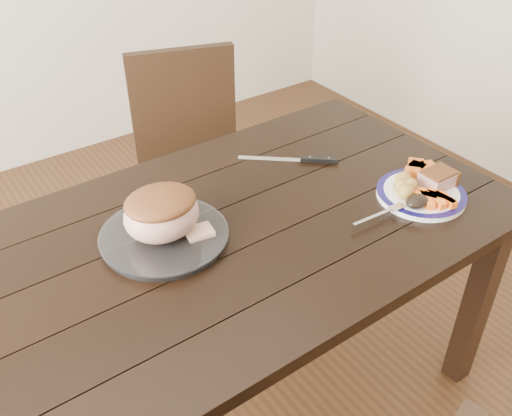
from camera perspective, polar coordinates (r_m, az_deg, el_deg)
ground at (r=2.08m, az=-2.24°, el=-18.70°), size 4.00×4.00×0.00m
dining_table at (r=1.59m, az=-2.78°, el=-4.80°), size 1.61×0.92×0.75m
chair_far at (r=2.31m, az=-6.39°, el=5.12°), size 0.53×0.54×0.93m
dinner_plate at (r=1.72m, az=16.16°, el=1.32°), size 0.26×0.26×0.02m
plate_rim at (r=1.72m, az=16.21°, el=1.55°), size 0.26×0.26×0.02m
serving_platter at (r=1.51m, az=-9.15°, el=-2.89°), size 0.33×0.33×0.02m
pork_slice at (r=1.74m, az=17.69°, el=2.75°), size 0.09×0.07×0.04m
roasted_potatoes at (r=1.69m, az=14.69°, el=2.23°), size 0.09×0.09×0.04m
carrot_batons at (r=1.68m, az=17.48°, el=0.91°), size 0.09×0.12×0.02m
pumpkin_wedges at (r=1.78m, az=15.96°, el=3.73°), size 0.09×0.09×0.04m
dark_mushroom at (r=1.64m, az=15.79°, el=0.65°), size 0.07×0.05×0.03m
fork at (r=1.60m, az=12.55°, el=-0.53°), size 0.18×0.03×0.00m
roast_joint at (r=1.47m, az=-9.41°, el=-0.67°), size 0.20×0.17×0.13m
cut_slice at (r=1.49m, az=-5.69°, el=-2.45°), size 0.08×0.07×0.02m
carving_knife at (r=1.83m, az=5.10°, el=4.86°), size 0.26×0.22×0.01m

